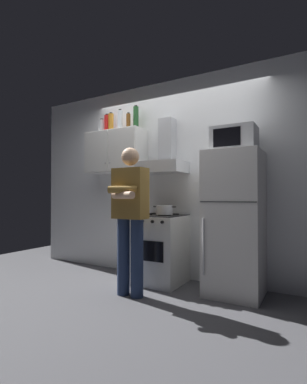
{
  "coord_description": "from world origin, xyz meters",
  "views": [
    {
      "loc": [
        1.7,
        -3.01,
        1.09
      ],
      "look_at": [
        0.0,
        0.0,
        1.15
      ],
      "focal_mm": 26.97,
      "sensor_mm": 36.0,
      "label": 1
    }
  ],
  "objects": [
    {
      "name": "bottle_liquor_amber",
      "position": [
        -0.91,
        0.35,
        2.18
      ],
      "size": [
        0.08,
        0.08,
        0.28
      ],
      "color": "#B7721E",
      "rests_on": "upper_cabinet"
    },
    {
      "name": "bottle_canister_steel",
      "position": [
        -1.12,
        0.39,
        2.16
      ],
      "size": [
        0.09,
        0.09,
        0.22
      ],
      "color": "#B2B5BA",
      "rests_on": "upper_cabinet"
    },
    {
      "name": "bottle_soda_red",
      "position": [
        -1.0,
        0.36,
        2.18
      ],
      "size": [
        0.08,
        0.08,
        0.27
      ],
      "color": "red",
      "rests_on": "upper_cabinet"
    },
    {
      "name": "cooking_pot",
      "position": [
        0.08,
        0.13,
        0.93
      ],
      "size": [
        0.31,
        0.21,
        0.11
      ],
      "color": "#B7BABF",
      "rests_on": "stove_oven"
    },
    {
      "name": "person_standing",
      "position": [
        -0.1,
        -0.36,
        0.9
      ],
      "size": [
        0.38,
        0.33,
        1.64
      ],
      "color": "navy",
      "rests_on": "ground_plane"
    },
    {
      "name": "microwave",
      "position": [
        0.9,
        0.27,
        1.74
      ],
      "size": [
        0.48,
        0.37,
        0.28
      ],
      "color": "#B7BABF",
      "rests_on": "refrigerator"
    },
    {
      "name": "ground_plane",
      "position": [
        0.0,
        0.0,
        0.0
      ],
      "size": [
        7.0,
        7.0,
        0.0
      ],
      "primitive_type": "plane",
      "color": "#4C4C51"
    },
    {
      "name": "upper_cabinet",
      "position": [
        -0.85,
        0.37,
        1.75
      ],
      "size": [
        0.9,
        0.37,
        0.6
      ],
      "color": "white"
    },
    {
      "name": "stove_oven",
      "position": [
        -0.05,
        0.25,
        0.43
      ],
      "size": [
        0.6,
        0.62,
        0.87
      ],
      "color": "white",
      "rests_on": "ground_plane"
    },
    {
      "name": "range_hood",
      "position": [
        -0.05,
        0.38,
        1.6
      ],
      "size": [
        0.6,
        0.44,
        0.75
      ],
      "color": "#B7BABF"
    },
    {
      "name": "back_wall_tiled",
      "position": [
        0.0,
        0.6,
        1.35
      ],
      "size": [
        4.8,
        0.1,
        2.7
      ],
      "primitive_type": "cube",
      "color": "white",
      "rests_on": "ground_plane"
    },
    {
      "name": "bottle_wine_green",
      "position": [
        -0.52,
        0.42,
        2.22
      ],
      "size": [
        0.08,
        0.08,
        0.34
      ],
      "color": "#19471E",
      "rests_on": "upper_cabinet"
    },
    {
      "name": "bottle_beer_brown",
      "position": [
        -0.64,
        0.41,
        2.17
      ],
      "size": [
        0.06,
        0.06,
        0.26
      ],
      "color": "brown",
      "rests_on": "upper_cabinet"
    },
    {
      "name": "refrigerator",
      "position": [
        0.9,
        0.25,
        0.8
      ],
      "size": [
        0.6,
        0.62,
        1.6
      ],
      "color": "white",
      "rests_on": "ground_plane"
    },
    {
      "name": "bottle_vodka_clear",
      "position": [
        -0.75,
        0.35,
        2.2
      ],
      "size": [
        0.07,
        0.07,
        0.31
      ],
      "color": "silver",
      "rests_on": "upper_cabinet"
    }
  ]
}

